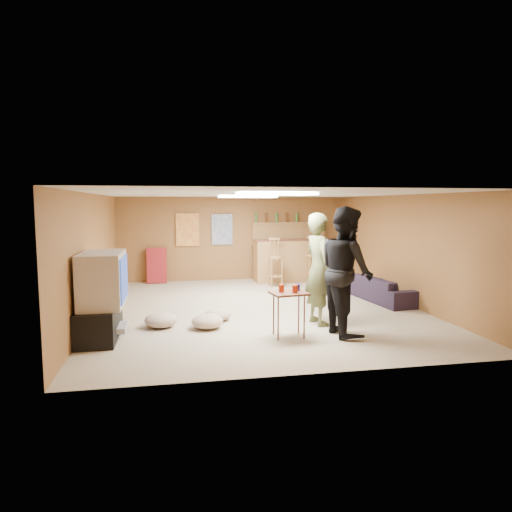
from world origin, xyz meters
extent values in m
plane|color=tan|center=(0.00, 0.00, 0.00)|extent=(7.00, 7.00, 0.00)
cube|color=silver|center=(0.00, 0.00, 2.20)|extent=(6.00, 7.00, 0.02)
cube|color=brown|center=(0.00, 3.50, 1.10)|extent=(6.00, 0.02, 2.20)
cube|color=brown|center=(0.00, -3.50, 1.10)|extent=(6.00, 0.02, 2.20)
cube|color=brown|center=(-3.00, 0.00, 1.10)|extent=(0.02, 7.00, 2.20)
cube|color=brown|center=(3.00, 0.00, 1.10)|extent=(0.02, 7.00, 2.20)
cube|color=black|center=(-2.72, -1.50, 0.25)|extent=(0.55, 1.30, 0.50)
cube|color=#B2B2B7|center=(-2.50, -1.50, 0.15)|extent=(0.35, 0.50, 0.08)
cube|color=#B2B2B7|center=(-2.65, -1.50, 0.90)|extent=(0.60, 1.10, 0.80)
cube|color=navy|center=(-2.34, -1.50, 0.90)|extent=(0.02, 0.95, 0.65)
cube|color=olive|center=(1.50, 2.95, 0.55)|extent=(2.00, 0.60, 1.10)
cube|color=#462216|center=(1.50, 2.70, 1.10)|extent=(2.10, 0.12, 0.05)
cube|color=olive|center=(1.50, 3.40, 1.50)|extent=(2.00, 0.18, 0.05)
cube|color=olive|center=(1.50, 3.42, 1.20)|extent=(2.00, 0.14, 0.60)
cube|color=#BF3F26|center=(-1.20, 3.46, 1.35)|extent=(0.60, 0.03, 0.85)
cube|color=#334C99|center=(-0.30, 3.46, 1.35)|extent=(0.55, 0.03, 0.80)
cube|color=maroon|center=(-2.00, 3.30, 0.45)|extent=(0.50, 0.26, 0.91)
cube|color=white|center=(0.00, -1.50, 2.17)|extent=(1.20, 0.60, 0.04)
cube|color=white|center=(0.00, 1.20, 2.17)|extent=(1.20, 0.60, 0.04)
imported|color=#565C35|center=(0.78, -1.31, 0.93)|extent=(0.56, 0.75, 1.87)
imported|color=black|center=(1.01, -1.95, 0.99)|extent=(0.81, 1.01, 1.98)
imported|color=black|center=(2.70, 0.15, 0.25)|extent=(0.86, 1.80, 0.51)
cube|color=#462216|center=(0.10, -1.96, 0.34)|extent=(0.58, 0.49, 0.69)
cylinder|color=#AE2B0B|center=(-0.01, -1.92, 0.75)|extent=(0.10, 0.10, 0.12)
cylinder|color=#AE2B0B|center=(0.18, -2.02, 0.75)|extent=(0.11, 0.11, 0.12)
cylinder|color=#1F1596|center=(0.26, -1.86, 0.74)|extent=(0.08, 0.08, 0.10)
ellipsoid|color=tan|center=(-1.08, -1.25, 0.12)|extent=(0.57, 0.57, 0.23)
ellipsoid|color=tan|center=(-0.86, -0.77, 0.10)|extent=(0.54, 0.54, 0.21)
ellipsoid|color=tan|center=(-1.82, -1.04, 0.12)|extent=(0.70, 0.70, 0.24)
camera|label=1|loc=(-1.64, -8.51, 2.01)|focal=32.00mm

